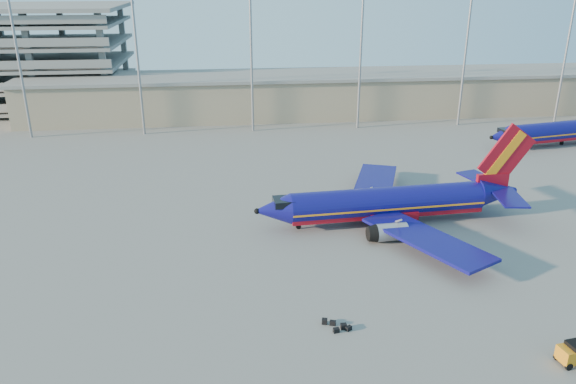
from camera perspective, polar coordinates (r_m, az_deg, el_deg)
The scene contains 7 objects.
ground at distance 63.63m, azimuth 3.24°, elevation -4.34°, with size 220.00×220.00×0.00m, color slate.
terminal_building at distance 118.55m, azimuth 3.43°, elevation 9.96°, with size 122.00×16.00×8.50m.
light_mast_row at distance 104.10m, azimuth 1.93°, elevation 15.78°, with size 101.60×1.60×28.65m.
aircraft_main at distance 66.97m, azimuth 10.62°, elevation -1.07°, with size 33.57×32.22×11.36m.
aircraft_second at distance 108.13m, azimuth 26.55°, elevation 5.65°, with size 31.66×13.06×10.81m.
baggage_tug at distance 48.85m, azimuth 27.10°, elevation -14.33°, with size 2.62×1.82×1.75m.
luggage_pile at distance 48.04m, azimuth 4.98°, elevation -13.37°, with size 2.38×1.76×0.47m.
Camera 1 is at (-10.01, -56.53, 27.45)m, focal length 35.00 mm.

